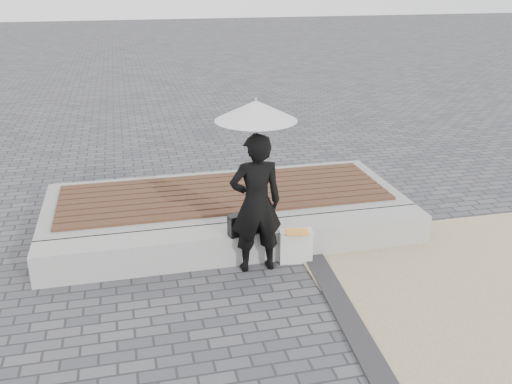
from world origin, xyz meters
TOP-DOWN VIEW (x-y plane):
  - ground at (0.00, 0.00)m, footprint 80.00×80.00m
  - edging_band at (0.75, -0.50)m, footprint 0.61×5.20m
  - seating_ledge at (0.00, 1.60)m, footprint 5.00×0.45m
  - timber_platform at (0.00, 2.80)m, footprint 5.00×2.00m
  - timber_decking at (0.00, 2.80)m, footprint 4.60×1.60m
  - woman at (0.11, 1.28)m, footprint 0.63×0.41m
  - parasol at (0.11, 1.28)m, footprint 0.92×0.92m
  - handbag at (-0.01, 1.44)m, footprint 0.40×0.21m
  - canvas_tote at (0.63, 1.33)m, footprint 0.42×0.22m
  - magazine at (0.63, 1.28)m, footprint 0.31×0.25m

SIDE VIEW (x-z plane):
  - ground at x=0.00m, z-range 0.00..0.00m
  - edging_band at x=0.75m, z-range 0.00..0.04m
  - seating_ledge at x=0.00m, z-range 0.00..0.40m
  - timber_platform at x=0.00m, z-range 0.00..0.40m
  - canvas_tote at x=0.63m, z-range 0.00..0.42m
  - timber_decking at x=0.00m, z-range 0.40..0.44m
  - magazine at x=0.63m, z-range 0.42..0.43m
  - handbag at x=-0.01m, z-range 0.40..0.67m
  - woman at x=0.11m, z-range 0.00..1.71m
  - parasol at x=0.11m, z-range 1.37..2.55m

